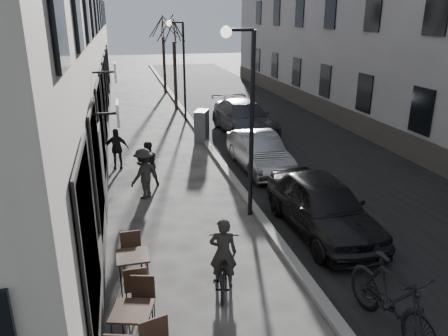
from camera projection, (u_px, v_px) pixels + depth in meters
name	position (u px, v px, depth m)	size (l,w,h in m)	color
road	(266.00, 125.00, 22.38)	(7.30, 60.00, 0.00)	black
kerb	(196.00, 128.00, 21.57)	(0.25, 60.00, 0.12)	gray
streetlamp_near	(246.00, 104.00, 11.28)	(0.90, 0.28, 5.09)	black
streetlamp_far	(181.00, 60.00, 22.29)	(0.90, 0.28, 5.09)	black
tree_near	(173.00, 28.00, 24.56)	(2.40, 2.40, 5.70)	black
tree_far	(163.00, 25.00, 30.07)	(2.40, 2.40, 5.70)	black
bistro_set_b	(133.00, 325.00, 7.23)	(0.86, 1.64, 0.93)	#2F1E15
bistro_set_c	(134.00, 268.00, 8.87)	(0.65, 1.58, 0.93)	#2F1E15
utility_cabinet	(202.00, 126.00, 19.36)	(0.51, 0.92, 1.38)	#59595B
bicycle	(223.00, 266.00, 8.97)	(0.63, 1.80, 0.95)	black
cyclist_rider	(223.00, 253.00, 8.87)	(0.56, 0.37, 1.55)	#262421
pedestrian_near	(148.00, 164.00, 14.23)	(0.73, 0.57, 1.50)	black
pedestrian_mid	(144.00, 173.00, 13.25)	(1.02, 0.59, 1.58)	#2C2A27
pedestrian_far	(116.00, 149.00, 15.85)	(0.88, 0.37, 1.50)	black
car_near	(323.00, 206.00, 11.16)	(1.74, 4.32, 1.47)	black
car_mid	(259.00, 152.00, 15.80)	(1.40, 4.01, 1.32)	gray
car_far	(244.00, 118.00, 20.64)	(2.10, 5.17, 1.50)	#33353D
moped	(392.00, 299.00, 7.58)	(0.65, 2.29, 1.37)	black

